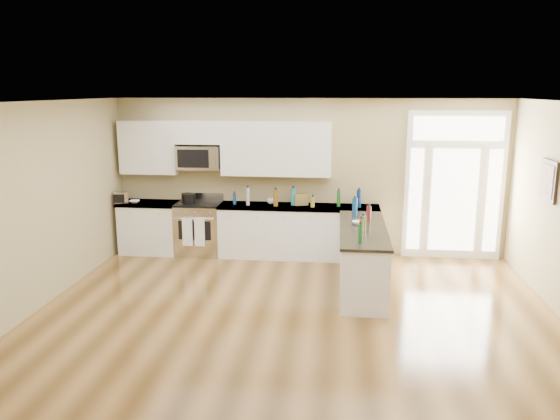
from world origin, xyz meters
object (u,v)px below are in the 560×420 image
Objects in this scene: peninsula_cabinet at (362,260)px; toaster_oven at (121,197)px; stockpot at (189,198)px; kitchen_range at (199,228)px.

peninsula_cabinet is 9.56× the size of toaster_oven.
kitchen_range is at bearing 4.04° from stockpot.
stockpot is 1.22m from toaster_oven.
kitchen_range is at bearing 153.35° from peninsula_cabinet.
kitchen_range is 4.45× the size of toaster_oven.
stockpot is at bearing -175.96° from kitchen_range.
toaster_oven is at bearing -174.48° from stockpot.
stockpot is at bearing 154.84° from peninsula_cabinet.
toaster_oven is (-1.39, -0.13, 0.56)m from kitchen_range.
toaster_oven reaches higher than kitchen_range.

